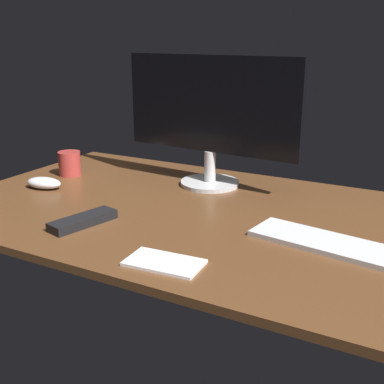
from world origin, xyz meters
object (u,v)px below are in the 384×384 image
(computer_mouse, at_px, (44,183))
(monitor, at_px, (211,114))
(keyboard, at_px, (330,244))
(coffee_mug, at_px, (70,163))
(notepad, at_px, (164,263))
(tv_remote, at_px, (83,221))

(computer_mouse, bearing_deg, monitor, 24.22)
(keyboard, bearing_deg, computer_mouse, -172.94)
(monitor, bearing_deg, keyboard, -29.34)
(coffee_mug, bearing_deg, notepad, -34.06)
(keyboard, distance_m, notepad, 0.38)
(coffee_mug, xyz_separation_m, notepad, (0.64, -0.43, -0.04))
(computer_mouse, xyz_separation_m, tv_remote, (0.31, -0.18, -0.01))
(monitor, xyz_separation_m, computer_mouse, (-0.44, -0.28, -0.21))
(tv_remote, distance_m, coffee_mug, 0.48)
(tv_remote, xyz_separation_m, coffee_mug, (-0.34, 0.34, 0.03))
(computer_mouse, distance_m, notepad, 0.67)
(keyboard, xyz_separation_m, notepad, (-0.28, -0.26, -0.00))
(computer_mouse, height_order, tv_remote, computer_mouse)
(computer_mouse, bearing_deg, coffee_mug, 93.63)
(computer_mouse, distance_m, coffee_mug, 0.16)
(keyboard, distance_m, tv_remote, 0.60)
(notepad, bearing_deg, monitor, 106.98)
(notepad, bearing_deg, tv_remote, 162.48)
(monitor, bearing_deg, computer_mouse, -143.44)
(notepad, bearing_deg, keyboard, 42.08)
(monitor, height_order, computer_mouse, monitor)
(coffee_mug, height_order, notepad, coffee_mug)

